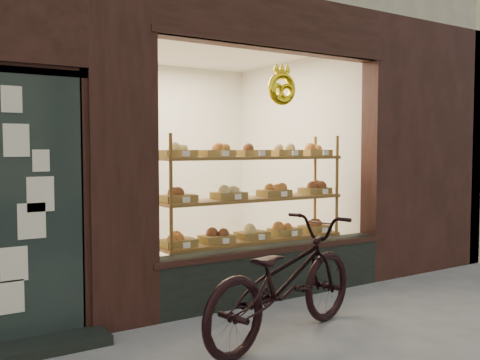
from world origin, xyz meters
TOP-DOWN VIEW (x-y plane):
  - display_shelf at (0.45, 2.55)m, footprint 2.20×0.45m
  - bicycle at (-0.20, 1.13)m, footprint 1.96×1.11m

SIDE VIEW (x-z plane):
  - bicycle at x=-0.20m, z-range 0.00..0.97m
  - display_shelf at x=0.45m, z-range 0.02..1.72m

